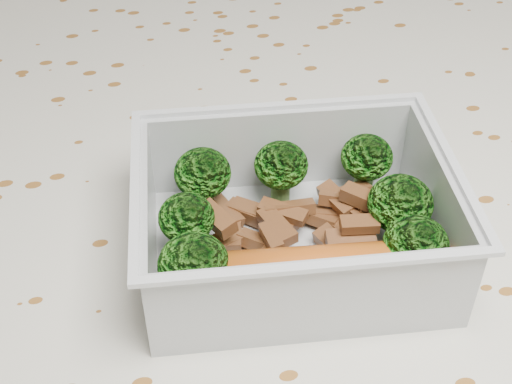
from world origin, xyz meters
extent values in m
cube|color=brown|center=(0.00, 0.00, 0.73)|extent=(1.40, 0.90, 0.04)
cube|color=silver|center=(0.00, 0.00, 0.75)|extent=(1.46, 0.96, 0.01)
cube|color=silver|center=(0.00, 0.48, 0.66)|extent=(1.46, 0.01, 0.18)
cube|color=silver|center=(0.02, -0.02, 0.76)|extent=(0.17, 0.14, 0.00)
cube|color=silver|center=(0.02, 0.04, 0.78)|extent=(0.15, 0.02, 0.05)
cube|color=silver|center=(0.01, -0.08, 0.78)|extent=(0.15, 0.02, 0.05)
cube|color=silver|center=(0.09, -0.03, 0.78)|extent=(0.02, 0.11, 0.05)
cube|color=silver|center=(-0.06, -0.01, 0.78)|extent=(0.02, 0.11, 0.05)
cube|color=silver|center=(0.02, 0.04, 0.81)|extent=(0.16, 0.02, 0.00)
cube|color=silver|center=(0.01, -0.08, 0.81)|extent=(0.16, 0.02, 0.00)
cube|color=silver|center=(0.09, -0.03, 0.81)|extent=(0.02, 0.12, 0.00)
cube|color=silver|center=(-0.06, -0.01, 0.81)|extent=(0.02, 0.12, 0.00)
cylinder|color=#608C3F|center=(-0.02, 0.02, 0.77)|extent=(0.01, 0.01, 0.02)
ellipsoid|color=#3A861D|center=(-0.02, 0.02, 0.79)|extent=(0.03, 0.03, 0.03)
cylinder|color=#608C3F|center=(0.02, 0.02, 0.77)|extent=(0.01, 0.01, 0.02)
ellipsoid|color=#3A861D|center=(0.02, 0.02, 0.79)|extent=(0.03, 0.03, 0.03)
cylinder|color=#608C3F|center=(0.07, 0.01, 0.77)|extent=(0.01, 0.01, 0.02)
ellipsoid|color=#3A861D|center=(0.07, 0.01, 0.79)|extent=(0.03, 0.03, 0.02)
cylinder|color=#608C3F|center=(-0.04, -0.01, 0.77)|extent=(0.01, 0.01, 0.02)
ellipsoid|color=#3A861D|center=(-0.04, -0.01, 0.79)|extent=(0.03, 0.03, 0.02)
cylinder|color=#608C3F|center=(0.07, -0.02, 0.77)|extent=(0.01, 0.01, 0.01)
ellipsoid|color=#3A861D|center=(0.07, -0.02, 0.79)|extent=(0.03, 0.03, 0.03)
cylinder|color=#608C3F|center=(-0.04, -0.04, 0.77)|extent=(0.01, 0.01, 0.01)
ellipsoid|color=#3A861D|center=(-0.04, -0.04, 0.79)|extent=(0.04, 0.04, 0.03)
cylinder|color=#608C3F|center=(0.07, -0.06, 0.77)|extent=(0.01, 0.01, 0.02)
ellipsoid|color=#3A861D|center=(0.07, -0.06, 0.79)|extent=(0.03, 0.03, 0.03)
cube|color=brown|center=(0.01, -0.01, 0.77)|extent=(0.02, 0.03, 0.01)
cube|color=brown|center=(0.05, -0.03, 0.78)|extent=(0.02, 0.01, 0.01)
cube|color=brown|center=(0.03, 0.00, 0.77)|extent=(0.03, 0.03, 0.01)
cube|color=brown|center=(0.04, -0.03, 0.77)|extent=(0.02, 0.03, 0.01)
cube|color=brown|center=(0.06, 0.00, 0.77)|extent=(0.02, 0.01, 0.01)
cube|color=brown|center=(0.04, 0.00, 0.77)|extent=(0.02, 0.02, 0.01)
cube|color=brown|center=(0.00, -0.02, 0.77)|extent=(0.01, 0.02, 0.01)
cube|color=brown|center=(0.02, 0.00, 0.77)|extent=(0.03, 0.01, 0.01)
cube|color=brown|center=(-0.01, 0.01, 0.77)|extent=(0.02, 0.03, 0.01)
cube|color=brown|center=(0.05, 0.00, 0.77)|extent=(0.02, 0.03, 0.01)
cube|color=brown|center=(0.00, 0.01, 0.77)|extent=(0.02, 0.02, 0.01)
cube|color=brown|center=(0.05, 0.00, 0.77)|extent=(0.03, 0.02, 0.01)
cube|color=brown|center=(0.05, -0.01, 0.77)|extent=(0.02, 0.03, 0.01)
cube|color=brown|center=(-0.02, -0.01, 0.77)|extent=(0.02, 0.02, 0.01)
cube|color=brown|center=(-0.02, -0.01, 0.76)|extent=(0.01, 0.02, 0.01)
cube|color=brown|center=(0.05, -0.01, 0.77)|extent=(0.03, 0.02, 0.01)
cube|color=brown|center=(0.01, 0.00, 0.77)|extent=(0.03, 0.02, 0.01)
cube|color=brown|center=(0.00, 0.01, 0.77)|extent=(0.02, 0.02, 0.01)
cube|color=brown|center=(0.06, -0.01, 0.77)|extent=(0.01, 0.02, 0.01)
cube|color=brown|center=(0.00, -0.03, 0.76)|extent=(0.02, 0.03, 0.01)
cube|color=brown|center=(0.06, 0.00, 0.77)|extent=(0.02, 0.02, 0.01)
cube|color=brown|center=(-0.02, -0.01, 0.78)|extent=(0.02, 0.03, 0.01)
cube|color=brown|center=(0.06, -0.01, 0.78)|extent=(0.02, 0.03, 0.01)
cube|color=brown|center=(0.04, -0.03, 0.77)|extent=(0.03, 0.01, 0.01)
cube|color=brown|center=(0.02, 0.00, 0.77)|extent=(0.02, 0.02, 0.01)
cube|color=brown|center=(0.00, -0.01, 0.76)|extent=(0.02, 0.02, 0.01)
cylinder|color=#B75216|center=(0.02, -0.05, 0.78)|extent=(0.12, 0.04, 0.03)
sphere|color=#B75216|center=(0.07, -0.06, 0.78)|extent=(0.03, 0.03, 0.03)
sphere|color=#B75216|center=(-0.04, -0.04, 0.78)|extent=(0.03, 0.03, 0.03)
camera|label=1|loc=(-0.07, -0.28, 1.04)|focal=50.00mm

